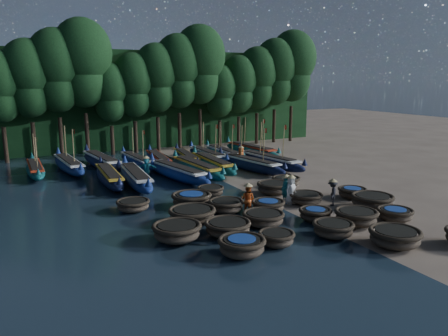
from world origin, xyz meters
name	(u,v)px	position (x,y,z in m)	size (l,w,h in m)	color
ground	(262,199)	(0.00, 0.00, 0.00)	(120.00, 120.00, 0.00)	#7D6D5B
foliage_wall	(146,100)	(0.00, 23.50, 5.00)	(40.00, 3.00, 10.00)	black
coracle_3	(395,237)	(1.23, -9.08, 0.45)	(2.75, 2.75, 0.79)	brown
coracle_5	(242,246)	(-5.29, -6.99, 0.46)	(2.04, 2.04, 0.79)	brown
coracle_6	(276,238)	(-3.40, -6.72, 0.38)	(1.76, 1.76, 0.66)	brown
coracle_7	(333,229)	(-0.42, -6.96, 0.42)	(1.95, 1.95, 0.73)	brown
coracle_8	(356,217)	(1.70, -6.20, 0.46)	(2.19, 2.19, 0.80)	brown
coracle_9	(395,214)	(4.04, -6.54, 0.37)	(2.09, 2.09, 0.64)	brown
coracle_10	(177,231)	(-7.08, -4.17, 0.47)	(2.55, 2.55, 0.82)	brown
coracle_11	(228,227)	(-4.70, -4.58, 0.41)	(2.62, 2.62, 0.72)	brown
coracle_12	(263,218)	(-2.46, -4.12, 0.40)	(2.59, 2.59, 0.70)	brown
coracle_13	(315,214)	(0.29, -4.75, 0.39)	(2.00, 2.00, 0.68)	brown
coracle_14	(372,201)	(4.64, -4.37, 0.45)	(2.41, 2.41, 0.79)	brown
coracle_15	(192,215)	(-5.53, -2.25, 0.47)	(2.47, 2.47, 0.82)	brown
coracle_16	(226,205)	(-3.14, -1.37, 0.41)	(2.40, 2.40, 0.72)	brown
coracle_17	(268,206)	(-1.06, -2.38, 0.39)	(2.18, 2.18, 0.68)	brown
coracle_18	(306,198)	(1.79, -1.98, 0.38)	(1.98, 1.98, 0.66)	brown
coracle_19	(352,192)	(5.16, -2.21, 0.37)	(1.94, 1.94, 0.64)	brown
coracle_20	(133,205)	(-7.65, 1.17, 0.37)	(2.28, 2.28, 0.64)	brown
coracle_21	(191,199)	(-4.45, 0.44, 0.47)	(2.71, 2.71, 0.81)	brown
coracle_22	(211,191)	(-2.52, 1.98, 0.37)	(1.94, 1.94, 0.65)	brown
coracle_23	(274,187)	(1.33, 0.77, 0.43)	(2.15, 2.15, 0.76)	brown
coracle_24	(286,181)	(3.12, 1.94, 0.40)	(2.28, 2.28, 0.69)	brown
long_boat_2	(109,177)	(-7.42, 8.19, 0.53)	(1.74, 7.93, 1.40)	#101B3B
long_boat_3	(135,177)	(-5.91, 6.95, 0.57)	(2.12, 8.54, 1.51)	navy
long_boat_4	(178,172)	(-2.72, 7.20, 0.57)	(2.83, 8.37, 1.49)	navy
long_boat_5	(197,168)	(-0.85, 8.04, 0.56)	(1.96, 8.40, 1.48)	#0E4C51
long_boat_6	(213,164)	(0.91, 8.96, 0.56)	(1.76, 8.42, 1.48)	#0E4C51
long_boat_7	(250,164)	(3.55, 7.61, 0.56)	(2.81, 8.19, 3.53)	#101B3B
long_boat_8	(269,161)	(5.53, 7.89, 0.58)	(2.58, 8.57, 3.67)	#101B3B
long_boat_9	(35,169)	(-11.83, 13.43, 0.49)	(1.28, 7.25, 3.08)	#0E4C51
long_boat_10	(69,165)	(-9.36, 13.79, 0.56)	(2.12, 8.24, 3.51)	navy
long_boat_11	(101,161)	(-6.80, 13.93, 0.58)	(2.46, 8.67, 1.53)	#101B3B
long_boat_12	(137,161)	(-4.02, 13.32, 0.50)	(1.80, 7.42, 3.16)	navy
long_boat_13	(158,160)	(-2.28, 12.92, 0.51)	(2.09, 7.62, 1.35)	navy
long_boat_14	(186,158)	(0.18, 12.75, 0.51)	(2.27, 7.48, 1.33)	#101B3B
long_boat_15	(208,155)	(2.22, 12.76, 0.54)	(1.43, 7.99, 3.39)	navy
long_boat_16	(224,153)	(4.05, 13.13, 0.52)	(1.38, 7.73, 3.28)	#0E4C51
long_boat_17	(251,150)	(7.04, 13.34, 0.57)	(2.34, 8.39, 3.58)	#0E4C51
fisherman_0	(291,189)	(1.01, -1.57, 0.89)	(0.91, 0.71, 1.86)	silver
fisherman_1	(285,188)	(0.84, -1.24, 0.92)	(0.52, 0.64, 1.82)	#185B66
fisherman_2	(248,199)	(-2.21, -2.12, 0.87)	(0.96, 1.01, 1.84)	#C9501A
fisherman_3	(332,192)	(2.94, -2.93, 0.81)	(1.05, 1.12, 1.72)	black
fisherman_4	(286,187)	(1.10, -0.96, 0.86)	(0.53, 0.97, 1.77)	silver
fisherman_5	(146,167)	(-4.62, 8.57, 0.85)	(1.55, 1.12, 1.82)	#185B66
fisherman_6	(241,156)	(3.67, 9.27, 0.91)	(0.90, 0.99, 1.90)	#C9501A
tree_2	(28,77)	(-11.40, 20.00, 7.32)	(4.51, 4.51, 10.63)	black
tree_3	(56,69)	(-9.10, 20.00, 8.00)	(4.92, 4.92, 11.60)	black
tree_4	(83,62)	(-6.80, 20.00, 8.67)	(5.34, 5.34, 12.58)	black
tree_5	(110,92)	(-4.50, 20.00, 5.97)	(3.68, 3.68, 8.68)	black
tree_6	(134,84)	(-2.20, 20.00, 6.65)	(4.09, 4.09, 9.65)	black
tree_7	(157,77)	(0.10, 20.00, 7.32)	(4.51, 4.51, 10.63)	black
tree_8	(178,70)	(2.40, 20.00, 8.00)	(4.92, 4.92, 11.60)	black
tree_9	(199,64)	(4.70, 20.00, 8.67)	(5.34, 5.34, 12.58)	black
tree_10	(220,90)	(7.00, 20.00, 5.97)	(3.68, 3.68, 8.68)	black
tree_11	(239,84)	(9.30, 20.00, 6.65)	(4.09, 4.09, 9.65)	black
tree_12	(257,77)	(11.60, 20.00, 7.32)	(4.51, 4.51, 10.63)	black
tree_13	(275,71)	(13.90, 20.00, 8.00)	(4.92, 4.92, 11.60)	black
tree_14	(292,65)	(16.20, 20.00, 8.67)	(5.34, 5.34, 12.58)	black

